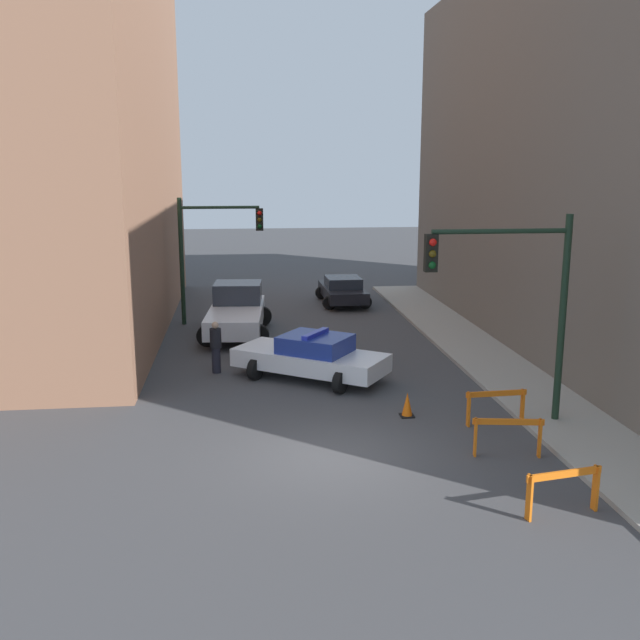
% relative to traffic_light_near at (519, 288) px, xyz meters
% --- Properties ---
extents(ground_plane, '(120.00, 120.00, 0.00)m').
position_rel_traffic_light_near_xyz_m(ground_plane, '(-4.73, -1.43, -3.53)').
color(ground_plane, '#424244').
extents(sidewalk_right, '(2.40, 44.00, 0.12)m').
position_rel_traffic_light_near_xyz_m(sidewalk_right, '(1.47, -1.43, -3.47)').
color(sidewalk_right, '#9E998E').
rests_on(sidewalk_right, ground_plane).
extents(traffic_light_near, '(3.64, 0.35, 5.20)m').
position_rel_traffic_light_near_xyz_m(traffic_light_near, '(0.00, 0.00, 0.00)').
color(traffic_light_near, black).
rests_on(traffic_light_near, sidewalk_right).
extents(traffic_light_far, '(3.44, 0.35, 5.20)m').
position_rel_traffic_light_near_xyz_m(traffic_light_far, '(-8.03, 12.86, -0.13)').
color(traffic_light_far, black).
rests_on(traffic_light_far, ground_plane).
extents(police_car, '(4.92, 4.18, 1.52)m').
position_rel_traffic_light_near_xyz_m(police_car, '(-4.65, 4.53, -2.81)').
color(police_car, white).
rests_on(police_car, ground_plane).
extents(white_truck, '(2.89, 5.53, 1.90)m').
position_rel_traffic_light_near_xyz_m(white_truck, '(-6.94, 10.85, -2.62)').
color(white_truck, silver).
rests_on(white_truck, ground_plane).
extents(parked_car_near, '(2.33, 4.33, 1.31)m').
position_rel_traffic_light_near_xyz_m(parked_car_near, '(-1.94, 16.53, -2.86)').
color(parked_car_near, black).
rests_on(parked_car_near, ground_plane).
extents(pedestrian_crossing, '(0.51, 0.51, 1.66)m').
position_rel_traffic_light_near_xyz_m(pedestrian_crossing, '(-7.58, 5.57, -2.67)').
color(pedestrian_crossing, black).
rests_on(pedestrian_crossing, ground_plane).
extents(barrier_front, '(1.58, 0.42, 0.90)m').
position_rel_traffic_light_near_xyz_m(barrier_front, '(-0.83, -4.72, -2.91)').
color(barrier_front, orange).
rests_on(barrier_front, ground_plane).
extents(barrier_mid, '(1.59, 0.39, 0.90)m').
position_rel_traffic_light_near_xyz_m(barrier_mid, '(-0.85, -1.93, -2.91)').
color(barrier_mid, orange).
rests_on(barrier_mid, ground_plane).
extents(barrier_back, '(1.60, 0.23, 0.90)m').
position_rel_traffic_light_near_xyz_m(barrier_back, '(-0.40, 0.06, -2.91)').
color(barrier_back, orange).
rests_on(barrier_back, ground_plane).
extents(traffic_cone, '(0.36, 0.36, 0.66)m').
position_rel_traffic_light_near_xyz_m(traffic_cone, '(-2.48, 0.91, -3.21)').
color(traffic_cone, black).
rests_on(traffic_cone, ground_plane).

